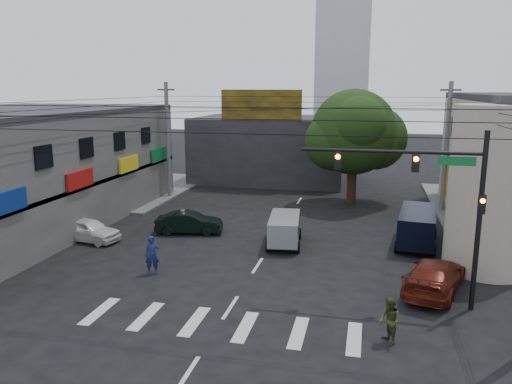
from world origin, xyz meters
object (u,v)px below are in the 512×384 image
(traffic_gantry, at_px, (436,190))
(silver_minivan, at_px, (284,231))
(utility_pole_far_left, at_px, (168,141))
(pedestrian_olive, at_px, (389,321))
(dark_sedan, at_px, (189,223))
(utility_pole_far_right, at_px, (446,148))
(maroon_sedan, at_px, (435,276))
(navy_van, at_px, (417,228))
(white_compact, at_px, (88,230))
(traffic_officer, at_px, (152,255))
(street_tree, at_px, (354,132))

(traffic_gantry, height_order, silver_minivan, traffic_gantry)
(utility_pole_far_left, height_order, pedestrian_olive, utility_pole_far_left)
(pedestrian_olive, bearing_deg, dark_sedan, -159.16)
(utility_pole_far_left, distance_m, utility_pole_far_right, 21.00)
(maroon_sedan, height_order, navy_van, navy_van)
(dark_sedan, bearing_deg, white_compact, 106.87)
(traffic_gantry, height_order, utility_pole_far_left, utility_pole_far_left)
(traffic_officer, bearing_deg, silver_minivan, 25.18)
(dark_sedan, xyz_separation_m, pedestrian_olive, (11.50, -11.22, 0.18))
(utility_pole_far_right, xyz_separation_m, white_compact, (-21.00, -12.16, -3.93))
(white_compact, xyz_separation_m, navy_van, (18.55, 3.40, 0.33))
(street_tree, relative_size, white_compact, 2.09)
(traffic_gantry, bearing_deg, traffic_officer, 176.49)
(dark_sedan, bearing_deg, traffic_gantry, -131.85)
(dark_sedan, distance_m, traffic_officer, 6.93)
(traffic_gantry, relative_size, pedestrian_olive, 4.26)
(utility_pole_far_right, bearing_deg, white_compact, -149.92)
(dark_sedan, bearing_deg, pedestrian_olive, -145.95)
(white_compact, bearing_deg, pedestrian_olive, -106.70)
(utility_pole_far_left, height_order, maroon_sedan, utility_pole_far_left)
(maroon_sedan, bearing_deg, navy_van, -70.93)
(street_tree, distance_m, traffic_officer, 19.81)
(white_compact, xyz_separation_m, maroon_sedan, (18.74, -3.28, 0.05))
(maroon_sedan, bearing_deg, dark_sedan, -6.73)
(traffic_gantry, bearing_deg, dark_sedan, 149.83)
(navy_van, xyz_separation_m, traffic_officer, (-12.69, -7.48, -0.06))
(white_compact, relative_size, maroon_sedan, 0.77)
(silver_minivan, xyz_separation_m, traffic_officer, (-5.38, -5.86, 0.10))
(utility_pole_far_left, bearing_deg, utility_pole_far_right, 0.00)
(maroon_sedan, height_order, silver_minivan, silver_minivan)
(maroon_sedan, relative_size, silver_minivan, 1.34)
(utility_pole_far_left, relative_size, traffic_officer, 4.91)
(dark_sedan, height_order, maroon_sedan, maroon_sedan)
(maroon_sedan, bearing_deg, street_tree, -58.11)
(street_tree, distance_m, maroon_sedan, 17.63)
(white_compact, bearing_deg, traffic_gantry, -94.73)
(street_tree, relative_size, traffic_gantry, 1.21)
(utility_pole_far_right, xyz_separation_m, dark_sedan, (-15.84, -9.35, -3.93))
(navy_van, bearing_deg, utility_pole_far_left, 71.67)
(navy_van, bearing_deg, white_compact, 107.34)
(utility_pole_far_right, distance_m, silver_minivan, 14.73)
(maroon_sedan, bearing_deg, pedestrian_olive, 85.40)
(street_tree, bearing_deg, traffic_gantry, -78.01)
(maroon_sedan, distance_m, pedestrian_olive, 5.53)
(white_compact, distance_m, maroon_sedan, 19.03)
(traffic_gantry, relative_size, traffic_officer, 3.84)
(utility_pole_far_right, distance_m, dark_sedan, 18.81)
(white_compact, relative_size, navy_van, 0.80)
(street_tree, bearing_deg, silver_minivan, -106.00)
(traffic_gantry, xyz_separation_m, utility_pole_far_right, (2.68, 17.00, -0.23))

